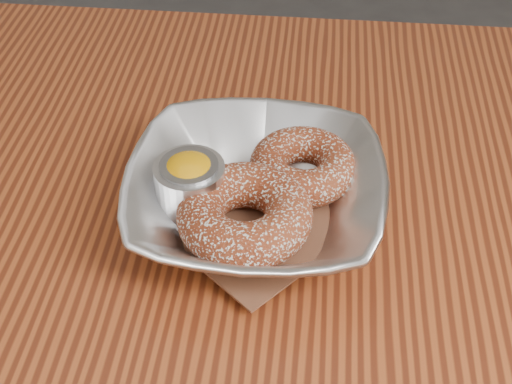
# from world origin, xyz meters

# --- Properties ---
(table) EXTENTS (1.20, 0.80, 0.75)m
(table) POSITION_xyz_m (0.00, 0.00, 0.65)
(table) COLOR maroon
(table) RESTS_ON ground_plane
(serving_bowl) EXTENTS (0.20, 0.20, 0.05)m
(serving_bowl) POSITION_xyz_m (-0.11, 0.06, 0.78)
(serving_bowl) COLOR silver
(serving_bowl) RESTS_ON table
(parchment) EXTENTS (0.20, 0.20, 0.00)m
(parchment) POSITION_xyz_m (-0.11, 0.06, 0.76)
(parchment) COLOR brown
(parchment) RESTS_ON table
(donut_back) EXTENTS (0.12, 0.12, 0.03)m
(donut_back) POSITION_xyz_m (-0.08, 0.10, 0.78)
(donut_back) COLOR maroon
(donut_back) RESTS_ON parchment
(donut_front) EXTENTS (0.14, 0.14, 0.04)m
(donut_front) POSITION_xyz_m (-0.12, 0.04, 0.78)
(donut_front) COLOR maroon
(donut_front) RESTS_ON parchment
(ramekin) EXTENTS (0.06, 0.06, 0.05)m
(ramekin) POSITION_xyz_m (-0.16, 0.06, 0.78)
(ramekin) COLOR silver
(ramekin) RESTS_ON table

